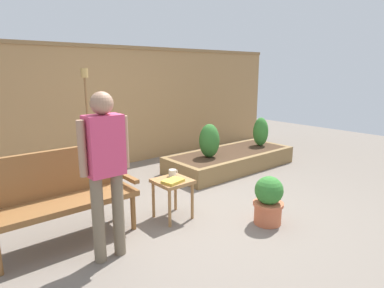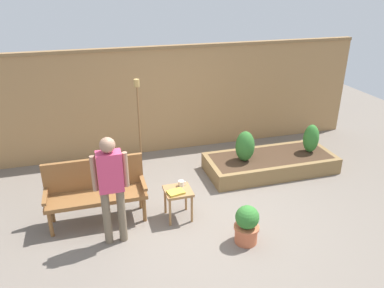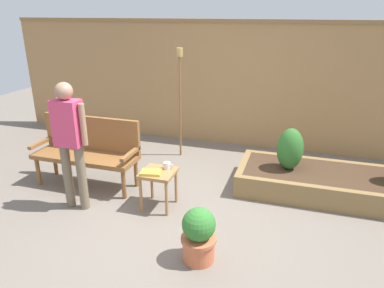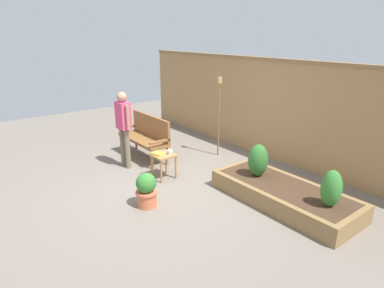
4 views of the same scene
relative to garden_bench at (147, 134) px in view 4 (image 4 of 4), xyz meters
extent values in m
plane|color=#70665B|center=(1.50, -0.43, -0.54)|extent=(14.00, 14.00, 0.00)
cube|color=#A37A4C|center=(1.50, 2.17, 0.51)|extent=(8.40, 0.10, 2.10)
cube|color=olive|center=(1.50, 2.17, 1.59)|extent=(8.40, 0.14, 0.06)
cylinder|color=brown|center=(0.66, 0.08, -0.34)|extent=(0.06, 0.06, 0.40)
cylinder|color=brown|center=(0.66, -0.28, -0.34)|extent=(0.06, 0.06, 0.40)
cylinder|color=brown|center=(-0.66, 0.08, -0.34)|extent=(0.06, 0.06, 0.40)
cylinder|color=brown|center=(-0.66, -0.28, -0.34)|extent=(0.06, 0.06, 0.40)
cube|color=brown|center=(0.00, -0.10, -0.11)|extent=(1.44, 0.48, 0.06)
cube|color=brown|center=(0.00, 0.11, 0.16)|extent=(1.44, 0.06, 0.48)
cube|color=brown|center=(-0.69, -0.10, 0.02)|extent=(0.06, 0.48, 0.04)
cube|color=brown|center=(0.69, -0.10, 0.02)|extent=(0.06, 0.48, 0.04)
cylinder|color=#9E7042|center=(1.33, -0.16, -0.32)|extent=(0.04, 0.04, 0.44)
cylinder|color=#9E7042|center=(1.33, -0.49, -0.32)|extent=(0.04, 0.04, 0.44)
cylinder|color=#9E7042|center=(1.00, -0.16, -0.32)|extent=(0.04, 0.04, 0.44)
cylinder|color=#9E7042|center=(1.00, -0.49, -0.32)|extent=(0.04, 0.04, 0.44)
cube|color=#9E7042|center=(1.17, -0.33, -0.08)|extent=(0.40, 0.40, 0.04)
cylinder|color=silver|center=(1.24, -0.22, -0.02)|extent=(0.09, 0.09, 0.08)
torus|color=silver|center=(1.29, -0.22, -0.02)|extent=(0.06, 0.01, 0.06)
cube|color=gold|center=(1.11, -0.41, -0.05)|extent=(0.26, 0.21, 0.03)
cylinder|color=#C66642|center=(1.92, -1.15, -0.43)|extent=(0.31, 0.31, 0.22)
cylinder|color=#C66642|center=(1.92, -1.15, -0.31)|extent=(0.35, 0.35, 0.04)
sphere|color=#33752D|center=(1.92, -1.15, -0.14)|extent=(0.33, 0.33, 0.33)
cube|color=olive|center=(3.20, 0.21, -0.39)|extent=(2.40, 0.09, 0.30)
cube|color=olive|center=(3.20, 1.12, -0.39)|extent=(2.40, 0.09, 0.30)
cube|color=olive|center=(2.04, 0.66, -0.39)|extent=(0.09, 0.82, 0.30)
cube|color=olive|center=(4.35, 0.66, -0.39)|extent=(0.09, 0.82, 0.30)
cube|color=#422D1E|center=(3.20, 0.66, -0.39)|extent=(2.22, 0.82, 0.30)
cylinder|color=brown|center=(2.65, 0.64, -0.21)|extent=(0.04, 0.04, 0.06)
ellipsoid|color=#2D6628|center=(2.65, 0.64, 0.04)|extent=(0.34, 0.34, 0.57)
cylinder|color=brown|center=(3.99, 0.64, -0.21)|extent=(0.04, 0.04, 0.06)
ellipsoid|color=#33752D|center=(3.99, 0.64, 0.03)|extent=(0.29, 0.29, 0.55)
cylinder|color=brown|center=(0.87, 1.34, 0.27)|extent=(0.03, 0.03, 1.63)
cylinder|color=#AD894C|center=(0.87, 1.34, 1.15)|extent=(0.10, 0.10, 0.13)
cylinder|color=#70604C|center=(0.30, -0.63, -0.13)|extent=(0.11, 0.11, 0.82)
cylinder|color=#70604C|center=(0.10, -0.63, -0.13)|extent=(0.11, 0.11, 0.82)
cube|color=#D13D66|center=(0.20, -0.63, 0.55)|extent=(0.32, 0.20, 0.54)
cylinder|color=#9E755B|center=(0.40, -0.63, 0.55)|extent=(0.07, 0.07, 0.49)
cylinder|color=#9E755B|center=(0.00, -0.63, 0.55)|extent=(0.07, 0.07, 0.49)
sphere|color=#9E755B|center=(0.20, -0.63, 0.92)|extent=(0.20, 0.20, 0.20)
camera|label=1|loc=(-1.01, -3.29, 1.19)|focal=30.80mm
camera|label=2|loc=(0.04, -4.98, 2.81)|focal=35.11mm
camera|label=3|loc=(2.72, -3.90, 1.76)|focal=33.21mm
camera|label=4|loc=(6.09, -3.48, 2.09)|focal=30.87mm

